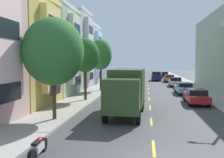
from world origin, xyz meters
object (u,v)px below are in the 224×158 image
Objects in this scene: parked_hatchback_white at (175,82)px; parked_wagon_charcoal at (128,76)px; parked_motorcycle at (38,148)px; parked_sedan_sky at (184,88)px; moving_navy_sedan at (156,76)px; street_tree_third at (101,55)px; delivery_box_truck at (127,89)px; parked_wagon_burgundy at (125,79)px; parked_sedan_orange at (169,78)px; parked_hatchback_black at (165,75)px; street_tree_second at (85,56)px; parked_sedan_red at (196,96)px; street_tree_nearest at (53,52)px.

parked_hatchback_white and parked_wagon_charcoal have the same top height.
parked_motorcycle is (-9.08, -30.86, -0.35)m from parked_hatchback_white.
parked_sedan_sky is 0.94× the size of moving_navy_sedan.
street_tree_third reaches higher than parked_wagon_charcoal.
parked_hatchback_white is 17.03m from parked_wagon_charcoal.
delivery_box_truck reaches higher than parked_sedan_sky.
parked_sedan_orange is at bearing 20.17° from parked_wagon_burgundy.
parked_sedan_orange is 2.21× the size of parked_motorcycle.
street_tree_second is at bearing -105.49° from parked_hatchback_black.
parked_sedan_orange is 0.95× the size of parked_wagon_charcoal.
moving_navy_sedan is at bearing -103.81° from parked_hatchback_black.
street_tree_second is 15.20m from parked_motorcycle.
parked_hatchback_white is 8.97m from parked_sedan_orange.
delivery_box_truck reaches higher than parked_sedan_orange.
parked_sedan_red and parked_sedan_sky have the same top height.
delivery_box_truck is at bearing -116.02° from parked_sedan_sky.
parked_hatchback_white is (10.73, 16.34, -3.82)m from street_tree_second.
parked_sedan_sky is (10.69, 6.99, -3.83)m from street_tree_second.
parked_hatchback_white is 0.89× the size of parked_sedan_red.
moving_navy_sedan is at bearing 77.47° from street_tree_nearest.
street_tree_nearest is at bearing 105.20° from parked_motorcycle.
parked_sedan_red is at bearing -90.05° from parked_hatchback_white.
parked_hatchback_black is 38.95m from parked_sedan_red.
parked_hatchback_white is 32.17m from parked_motorcycle.
street_tree_third is 1.51× the size of parked_sedan_red.
parked_wagon_burgundy reaches higher than parked_sedan_red.
delivery_box_truck is 13.92m from parked_sedan_sky.
street_tree_nearest reaches higher than parked_motorcycle.
parked_sedan_orange is 13.34m from parked_hatchback_black.
parked_motorcycle is (-9.04, -21.51, -0.34)m from parked_sedan_sky.
parked_sedan_sky is 23.33m from parked_motorcycle.
parked_wagon_charcoal is at bearing 94.14° from delivery_box_truck.
street_tree_nearest is at bearing -107.45° from parked_sedan_orange.
moving_navy_sedan reaches higher than parked_sedan_orange.
parked_wagon_charcoal is at bearing 110.00° from parked_sedan_sky.
street_tree_second is 1.36× the size of parked_sedan_sky.
parked_sedan_sky is (8.72, -23.95, -0.05)m from parked_wagon_charcoal.
street_tree_third is 14.48m from parked_wagon_burgundy.
parked_wagon_charcoal is 1.05× the size of parked_sedan_sky.
street_tree_second reaches higher than parked_wagon_burgundy.
parked_sedan_sky is at bearing -70.00° from parked_wagon_charcoal.
delivery_box_truck is 44.56m from parked_hatchback_black.
street_tree_second is at bearing -112.74° from parked_sedan_orange.
street_tree_third is 32.31m from parked_hatchback_black.
parked_hatchback_white is at bearing -89.94° from parked_hatchback_black.
parked_sedan_red is (10.72, 8.15, -3.86)m from street_tree_nearest.
parked_sedan_orange is (10.61, 16.86, -4.15)m from street_tree_third.
parked_sedan_red is at bearing -1.61° from street_tree_second.
parked_motorcycle is (1.65, -22.97, -4.49)m from street_tree_third.
moving_navy_sedan is at bearing 67.70° from street_tree_third.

